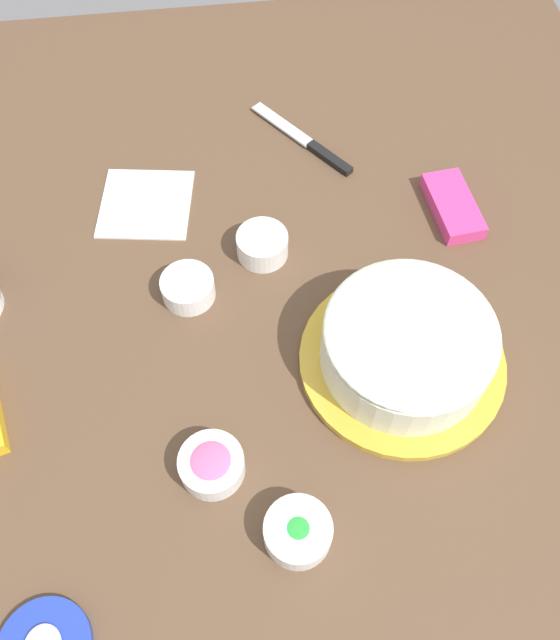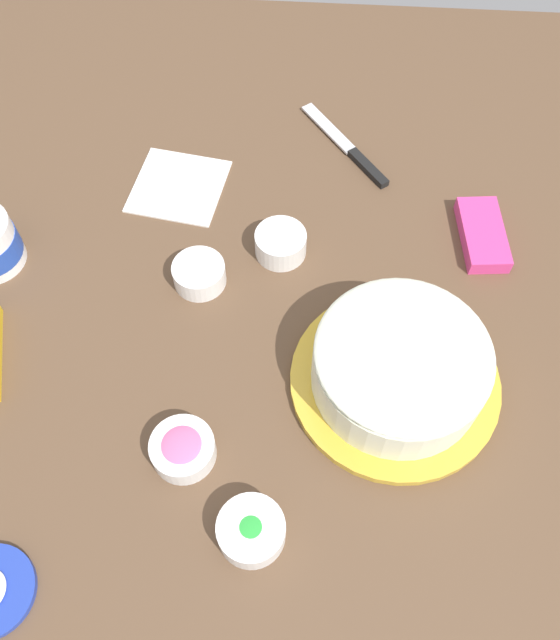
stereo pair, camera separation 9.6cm
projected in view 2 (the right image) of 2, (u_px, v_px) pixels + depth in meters
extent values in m
plane|color=brown|center=(223.00, 306.00, 1.01)|extent=(1.54, 1.54, 0.00)
cylinder|color=gold|center=(394.00, 382.00, 0.94)|extent=(0.30, 0.30, 0.01)
cylinder|color=#DBB77A|center=(398.00, 370.00, 0.91)|extent=(0.22, 0.22, 0.06)
cylinder|color=white|center=(399.00, 368.00, 0.90)|extent=(0.24, 0.24, 0.07)
ellipsoid|color=white|center=(404.00, 353.00, 0.87)|extent=(0.24, 0.24, 0.03)
cube|color=silver|center=(328.00, 128.00, 1.20)|extent=(0.12, 0.10, 0.00)
cube|color=black|center=(368.00, 168.00, 1.15)|extent=(0.09, 0.07, 0.01)
cylinder|color=white|center=(251.00, 531.00, 0.82)|extent=(0.09, 0.09, 0.04)
cylinder|color=green|center=(251.00, 530.00, 0.82)|extent=(0.07, 0.07, 0.01)
ellipsoid|color=green|center=(251.00, 529.00, 0.81)|extent=(0.06, 0.06, 0.02)
cylinder|color=white|center=(183.00, 449.00, 0.88)|extent=(0.09, 0.09, 0.04)
cylinder|color=pink|center=(182.00, 448.00, 0.87)|extent=(0.07, 0.07, 0.01)
ellipsoid|color=pink|center=(182.00, 446.00, 0.86)|extent=(0.06, 0.06, 0.02)
cylinder|color=white|center=(281.00, 244.00, 1.05)|extent=(0.08, 0.08, 0.04)
cylinder|color=blue|center=(281.00, 242.00, 1.05)|extent=(0.07, 0.07, 0.01)
ellipsoid|color=blue|center=(281.00, 240.00, 1.04)|extent=(0.06, 0.06, 0.02)
cylinder|color=white|center=(199.00, 274.00, 1.02)|extent=(0.08, 0.08, 0.04)
cylinder|color=orange|center=(199.00, 275.00, 1.02)|extent=(0.07, 0.07, 0.01)
ellipsoid|color=orange|center=(199.00, 272.00, 1.02)|extent=(0.06, 0.06, 0.02)
cube|color=#E53D8E|center=(482.00, 234.00, 1.07)|extent=(0.14, 0.08, 0.03)
cube|color=white|center=(179.00, 186.00, 1.13)|extent=(0.17, 0.17, 0.01)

